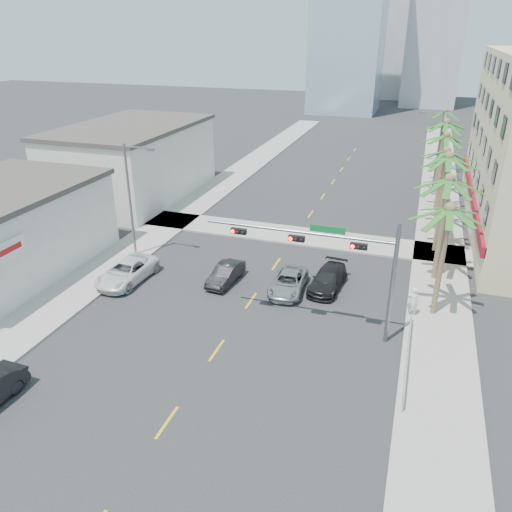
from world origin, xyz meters
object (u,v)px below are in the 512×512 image
Objects in this scene: car_parked_far at (127,272)px; pedestrian at (413,301)px; car_lane_center at (288,282)px; traffic_signal_mast at (336,256)px; car_lane_left at (226,274)px; car_lane_right at (328,279)px.

pedestrian reaches higher than car_parked_far.
traffic_signal_mast is at bearing -50.93° from car_lane_center.
traffic_signal_mast is 2.04× the size of car_parked_far.
traffic_signal_mast is 15.90m from car_parked_far.
car_lane_center is at bearing 6.51° from car_lane_left.
traffic_signal_mast reaches higher than car_lane_left.
pedestrian is at bearing 1.52° from car_lane_left.
car_parked_far is at bearing 172.82° from traffic_signal_mast.
traffic_signal_mast is at bearing 30.51° from pedestrian.
traffic_signal_mast reaches higher than pedestrian.
car_lane_left is at bearing -9.00° from pedestrian.
car_lane_right is (-1.28, 5.47, -4.37)m from traffic_signal_mast.
car_parked_far is (-15.18, 1.91, -4.30)m from traffic_signal_mast.
car_parked_far is at bearing -160.88° from car_lane_right.
traffic_signal_mast reaches higher than car_parked_far.
car_lane_left is at bearing -163.60° from car_lane_right.
car_lane_center is (-3.78, 4.17, -4.41)m from traffic_signal_mast.
car_lane_right reaches higher than car_lane_center.
traffic_signal_mast reaches higher than car_lane_right.
car_lane_left is 0.84× the size of car_lane_right.
car_lane_left is 12.92m from pedestrian.
traffic_signal_mast is 7.15m from car_lane_center.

